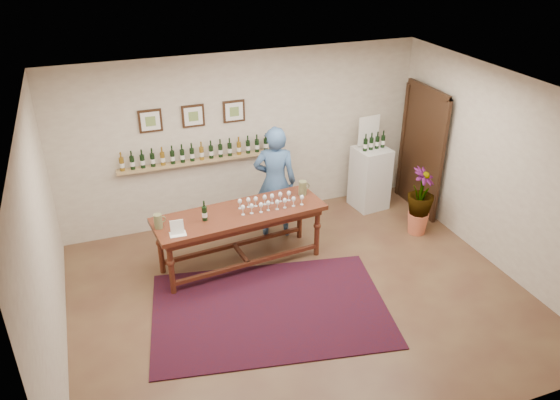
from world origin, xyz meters
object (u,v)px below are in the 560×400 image
object	(u,v)px
display_pedestal	(370,178)
tasting_table	(240,220)
potted_plant	(420,201)
person	(275,182)

from	to	relation	value
display_pedestal	tasting_table	bearing A→B (deg)	-160.07
display_pedestal	potted_plant	size ratio (longest dim) A/B	1.12
tasting_table	person	xyz separation A→B (m)	(0.77, 0.65, 0.17)
tasting_table	person	distance (m)	1.02
display_pedestal	potted_plant	world-z (taller)	display_pedestal
display_pedestal	person	xyz separation A→B (m)	(-1.87, -0.31, 0.37)
tasting_table	potted_plant	distance (m)	2.95
tasting_table	potted_plant	size ratio (longest dim) A/B	2.58
tasting_table	person	world-z (taller)	person
potted_plant	tasting_table	bearing A→B (deg)	177.19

